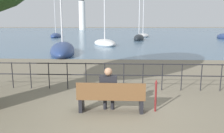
{
  "coord_description": "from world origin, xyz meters",
  "views": [
    {
      "loc": [
        0.33,
        -6.03,
        2.45
      ],
      "look_at": [
        0.0,
        0.5,
        1.24
      ],
      "focal_mm": 35.0,
      "sensor_mm": 36.0,
      "label": 1
    }
  ],
  "objects": [
    {
      "name": "harbor_lighthouse",
      "position": [
        -26.62,
        138.69,
        10.36
      ],
      "size": [
        4.08,
        4.08,
        22.28
      ],
      "color": "white",
      "rests_on": "ground_plane"
    },
    {
      "name": "closed_umbrella",
      "position": [
        1.29,
        0.06,
        0.53
      ],
      "size": [
        0.09,
        0.09,
        0.96
      ],
      "color": "maroon",
      "rests_on": "ground_plane"
    },
    {
      "name": "sailboat_3",
      "position": [
        4.78,
        44.13,
        0.28
      ],
      "size": [
        4.27,
        6.85,
        10.49
      ],
      "rotation": [
        0.0,
        0.0,
        -0.29
      ],
      "color": "white",
      "rests_on": "ground_plane"
    },
    {
      "name": "harbor_water",
      "position": [
        0.0,
        160.04,
        0.0
      ],
      "size": [
        600.0,
        300.0,
        0.01
      ],
      "color": "slate",
      "rests_on": "ground_plane"
    },
    {
      "name": "sailboat_2",
      "position": [
        -2.08,
        22.4,
        0.25
      ],
      "size": [
        4.29,
        6.18,
        7.36
      ],
      "rotation": [
        0.0,
        0.0,
        0.36
      ],
      "color": "white",
      "rests_on": "ground_plane"
    },
    {
      "name": "sailboat_4",
      "position": [
        -5.19,
        13.6,
        0.32
      ],
      "size": [
        3.97,
        8.43,
        8.84
      ],
      "rotation": [
        0.0,
        0.0,
        0.24
      ],
      "color": "navy",
      "rests_on": "ground_plane"
    },
    {
      "name": "seated_person_left",
      "position": [
        -0.08,
        0.01,
        0.71
      ],
      "size": [
        0.5,
        0.35,
        1.3
      ],
      "color": "black",
      "rests_on": "ground_plane"
    },
    {
      "name": "sailboat_0",
      "position": [
        3.1,
        32.99,
        0.34
      ],
      "size": [
        2.71,
        5.48,
        8.82
      ],
      "rotation": [
        0.0,
        0.0,
        -0.21
      ],
      "color": "black",
      "rests_on": "ground_plane"
    },
    {
      "name": "ground_plane",
      "position": [
        0.0,
        0.0,
        0.0
      ],
      "size": [
        1000.0,
        1000.0,
        0.0
      ],
      "primitive_type": "plane",
      "color": "#7A705B"
    },
    {
      "name": "sailboat_5",
      "position": [
        -14.62,
        42.11,
        0.32
      ],
      "size": [
        3.44,
        7.93,
        11.87
      ],
      "rotation": [
        0.0,
        0.0,
        0.17
      ],
      "color": "navy",
      "rests_on": "ground_plane"
    },
    {
      "name": "promenade_railing",
      "position": [
        0.0,
        2.22,
        0.69
      ],
      "size": [
        11.1,
        0.04,
        1.05
      ],
      "color": "black",
      "rests_on": "ground_plane"
    },
    {
      "name": "park_bench",
      "position": [
        0.0,
        -0.06,
        0.44
      ],
      "size": [
        1.94,
        0.45,
        0.9
      ],
      "color": "brown",
      "rests_on": "ground_plane"
    }
  ]
}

